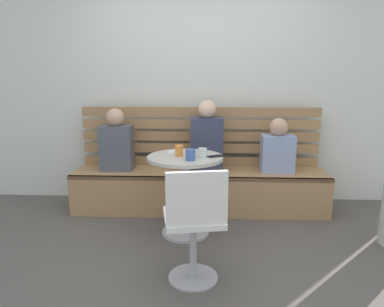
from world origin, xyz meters
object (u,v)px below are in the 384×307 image
Objects in this scene: white_chair at (194,222)px; cup_tumbler_orange at (179,151)px; cup_glass_short at (202,153)px; cup_mug_blue at (190,155)px; cup_espresso_small at (191,154)px; person_child_left at (116,143)px; plate_small at (176,152)px; phone_on_table at (215,156)px; person_child_middle at (278,149)px; booth_bench at (199,190)px; cafe_table at (185,180)px; person_adult at (207,139)px.

white_chair is 8.50× the size of cup_tumbler_orange.
cup_mug_blue reaches higher than cup_glass_short.
cup_tumbler_orange is (-0.11, 0.01, 0.02)m from cup_espresso_small.
cup_mug_blue is (0.83, -0.78, 0.05)m from person_child_left.
phone_on_table is at bearing -21.66° from plate_small.
person_child_left is 1.72m from person_child_middle.
person_child_left is at bearing 136.89° from cup_mug_blue.
white_chair reaches higher than cup_espresso_small.
booth_bench is at bearing 74.49° from cup_tumbler_orange.
cup_espresso_small is (-0.06, -0.63, 0.55)m from booth_bench.
cafe_table is at bearing 56.91° from phone_on_table.
cup_mug_blue is at bearing 95.07° from white_chair.
white_chair is 1.71m from person_child_left.
cafe_table is 1.02m from person_child_left.
person_child_middle is 3.38× the size of plate_small.
person_child_middle is 6.04× the size of cup_mug_blue.
person_child_middle is 1.02m from cup_glass_short.
cup_mug_blue is at bearing -94.66° from booth_bench.
cup_glass_short reaches higher than cafe_table.
person_child_middle is 4.10× the size of phone_on_table.
phone_on_table is (0.21, 0.15, -0.04)m from cup_mug_blue.
person_adult is at bearing 78.44° from cup_espresso_small.
plate_small is (-0.15, 0.16, -0.02)m from cup_espresso_small.
phone_on_table is (0.32, -0.00, -0.05)m from cup_tumbler_orange.
person_child_middle is (0.82, 0.01, 0.47)m from booth_bench.
plate_small is 0.39m from phone_on_table.
plate_small is at bearing 116.90° from cup_mug_blue.
person_adult reaches higher than cup_espresso_small.
cup_mug_blue reaches higher than cup_espresso_small.
cup_glass_short is at bearing 51.30° from cup_mug_blue.
booth_bench is 4.05× the size of person_child_left.
cup_espresso_small is at bearing 94.00° from white_chair.
cup_mug_blue is at bearing -63.10° from plate_small.
cup_tumbler_orange is at bearing 58.63° from phone_on_table.
booth_bench is 0.73m from plate_small.
plate_small reaches higher than booth_bench.
person_child_middle is (1.72, -0.01, -0.05)m from person_child_left.
person_child_middle reaches higher than cup_mug_blue.
plate_small is (-0.21, 0.95, 0.28)m from white_chair.
booth_bench is 3.59× the size of person_adult.
person_adult is 1.13× the size of person_child_left.
cup_glass_short is (0.15, -0.03, 0.26)m from cafe_table.
person_child_left is 8.33× the size of cup_glass_short.
cup_mug_blue is at bearing -138.88° from person_child_middle.
plate_small is (-1.03, -0.48, 0.06)m from person_child_middle.
white_chair reaches higher than cup_tumbler_orange.
white_chair is 10.63× the size of cup_glass_short.
cup_glass_short is at bearing -34.16° from plate_small.
white_chair is 0.73m from cup_mug_blue.
person_child_middle is at bearing 41.12° from cup_mug_blue.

